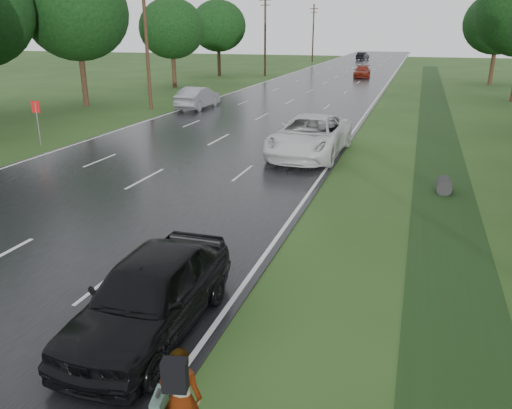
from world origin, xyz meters
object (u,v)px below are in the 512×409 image
object	(u,v)px
silver_sedan	(198,98)
white_pickup	(310,136)
dark_sedan	(150,294)
road_sign	(37,114)
pedestrian	(180,398)

from	to	relation	value
silver_sedan	white_pickup	bearing A→B (deg)	133.62
white_pickup	dark_sedan	world-z (taller)	white_pickup
road_sign	silver_sedan	bearing A→B (deg)	79.23
pedestrian	dark_sedan	bearing A→B (deg)	-65.99
road_sign	silver_sedan	size ratio (longest dim) A/B	0.47
pedestrian	silver_sedan	distance (m)	33.00
white_pickup	road_sign	bearing A→B (deg)	-169.77
white_pickup	dark_sedan	xyz separation A→B (m)	(0.12, -15.52, -0.10)
silver_sedan	road_sign	bearing A→B (deg)	80.04
road_sign	pedestrian	size ratio (longest dim) A/B	1.37
dark_sedan	silver_sedan	size ratio (longest dim) A/B	0.99
road_sign	white_pickup	distance (m)	14.16
road_sign	pedestrian	world-z (taller)	road_sign
white_pickup	dark_sedan	size ratio (longest dim) A/B	1.38
road_sign	white_pickup	size ratio (longest dim) A/B	0.34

